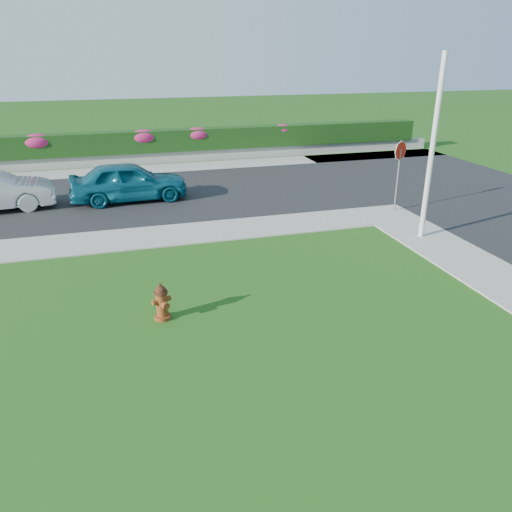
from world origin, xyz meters
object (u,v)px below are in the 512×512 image
object	(u,v)px
fire_hydrant	(162,302)
stop_sign	(400,159)
utility_pole	(432,150)
sedan_teal	(129,181)

from	to	relation	value
fire_hydrant	stop_sign	xyz separation A→B (m)	(9.21, 5.75, 1.53)
fire_hydrant	utility_pole	distance (m)	9.38
fire_hydrant	stop_sign	world-z (taller)	stop_sign
sedan_teal	utility_pole	size ratio (longest dim) A/B	0.81
utility_pole	stop_sign	bearing A→B (deg)	76.62
sedan_teal	utility_pole	xyz separation A→B (m)	(8.75, -6.83, 1.98)
utility_pole	sedan_teal	bearing A→B (deg)	142.02
utility_pole	stop_sign	xyz separation A→B (m)	(0.65, 2.74, -0.84)
fire_hydrant	stop_sign	size ratio (longest dim) A/B	0.33
sedan_teal	stop_sign	size ratio (longest dim) A/B	1.73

